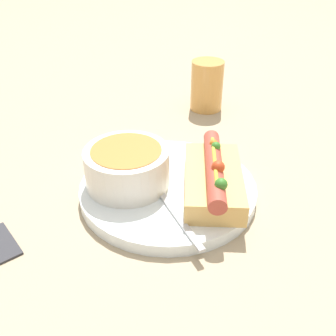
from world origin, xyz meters
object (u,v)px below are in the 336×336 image
object	(u,v)px
soup_bowl	(127,165)
drinking_glass	(207,86)
spoon	(157,186)
hot_dog	(213,178)

from	to	relation	value
soup_bowl	drinking_glass	distance (m)	0.32
soup_bowl	spoon	bearing A→B (deg)	-75.18
soup_bowl	spoon	distance (m)	0.05
soup_bowl	spoon	world-z (taller)	soup_bowl
drinking_glass	soup_bowl	bearing A→B (deg)	-171.11
soup_bowl	drinking_glass	world-z (taller)	drinking_glass
hot_dog	soup_bowl	xyz separation A→B (m)	(-0.05, 0.11, 0.01)
hot_dog	spoon	distance (m)	0.08
soup_bowl	spoon	size ratio (longest dim) A/B	0.73
hot_dog	soup_bowl	world-z (taller)	hot_dog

